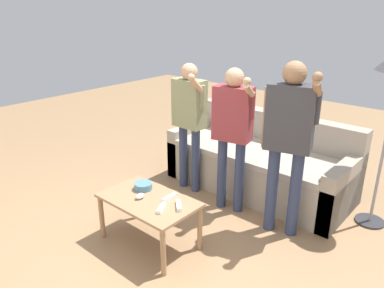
% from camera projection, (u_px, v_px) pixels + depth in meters
% --- Properties ---
extents(ground_plane, '(12.00, 12.00, 0.00)m').
position_uv_depth(ground_plane, '(176.00, 245.00, 3.33)').
color(ground_plane, '#93704C').
extents(couch, '(2.06, 0.89, 0.84)m').
position_uv_depth(couch, '(260.00, 164.00, 4.27)').
color(couch, '#9E9384').
rests_on(couch, ground).
extents(coffee_table, '(0.86, 0.51, 0.45)m').
position_uv_depth(coffee_table, '(149.00, 205.00, 3.23)').
color(coffee_table, '#997551').
rests_on(coffee_table, ground).
extents(snack_bowl, '(0.16, 0.16, 0.06)m').
position_uv_depth(snack_bowl, '(143.00, 186.00, 3.37)').
color(snack_bowl, teal).
rests_on(snack_bowl, coffee_table).
extents(game_remote_nunchuk, '(0.06, 0.09, 0.05)m').
position_uv_depth(game_remote_nunchuk, '(140.00, 196.00, 3.20)').
color(game_remote_nunchuk, white).
rests_on(game_remote_nunchuk, coffee_table).
extents(player_left, '(0.43, 0.31, 1.45)m').
position_uv_depth(player_left, '(189.00, 113.00, 4.04)').
color(player_left, '#2D3856').
rests_on(player_left, ground).
extents(player_center, '(0.46, 0.29, 1.47)m').
position_uv_depth(player_center, '(232.00, 124.00, 3.61)').
color(player_center, '#2D3856').
rests_on(player_center, ground).
extents(player_right, '(0.51, 0.31, 1.60)m').
position_uv_depth(player_right, '(289.00, 131.00, 3.18)').
color(player_right, '#2D3856').
rests_on(player_right, ground).
extents(game_remote_wand_near, '(0.10, 0.15, 0.03)m').
position_uv_depth(game_remote_wand_near, '(161.00, 208.00, 3.04)').
color(game_remote_wand_near, white).
rests_on(game_remote_wand_near, coffee_table).
extents(game_remote_wand_far, '(0.04, 0.16, 0.03)m').
position_uv_depth(game_remote_wand_far, '(170.00, 197.00, 3.20)').
color(game_remote_wand_far, white).
rests_on(game_remote_wand_far, coffee_table).
extents(game_remote_wand_spare, '(0.14, 0.14, 0.03)m').
position_uv_depth(game_remote_wand_spare, '(179.00, 205.00, 3.07)').
color(game_remote_wand_spare, white).
rests_on(game_remote_wand_spare, coffee_table).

